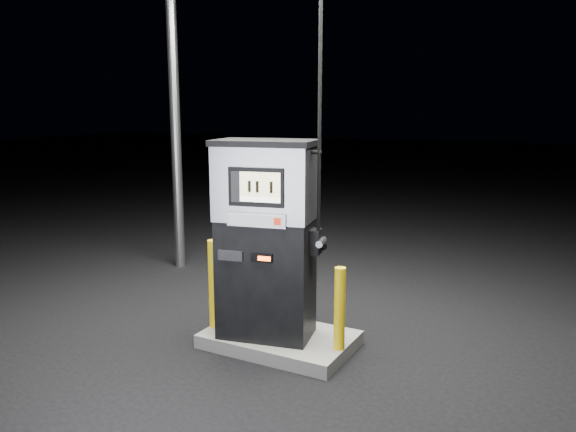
% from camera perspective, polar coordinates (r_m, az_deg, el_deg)
% --- Properties ---
extents(ground, '(80.00, 80.00, 0.00)m').
position_cam_1_polar(ground, '(6.39, -0.85, -13.04)').
color(ground, black).
rests_on(ground, ground).
extents(pump_island, '(1.60, 1.00, 0.15)m').
position_cam_1_polar(pump_island, '(6.36, -0.85, -12.43)').
color(pump_island, slate).
rests_on(pump_island, ground).
extents(fuel_dispenser, '(1.23, 0.83, 4.41)m').
position_cam_1_polar(fuel_dispenser, '(5.96, -2.22, -2.23)').
color(fuel_dispenser, black).
rests_on(fuel_dispenser, pump_island).
extents(bollard_left, '(0.15, 0.15, 1.01)m').
position_cam_1_polar(bollard_left, '(6.40, -7.48, -6.85)').
color(bollard_left, yellow).
rests_on(bollard_left, pump_island).
extents(bollard_right, '(0.14, 0.14, 0.87)m').
position_cam_1_polar(bollard_right, '(5.81, 5.27, -9.37)').
color(bollard_right, yellow).
rests_on(bollard_right, pump_island).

